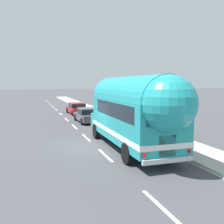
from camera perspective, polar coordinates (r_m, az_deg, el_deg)
ground_plane at (r=15.39m, az=-3.99°, el=-7.52°), size 300.00×300.00×0.00m
lane_markings at (r=28.05m, az=-5.59°, el=-1.16°), size 3.61×80.00×0.01m
sidewalk_slab at (r=26.15m, az=0.66°, el=-1.53°), size 2.57×90.00×0.15m
painted_bus at (r=13.69m, az=5.07°, el=0.53°), size 2.66×10.35×4.12m
car_lead at (r=24.32m, az=-5.58°, el=-0.61°), size 2.00×4.37×1.37m
car_second at (r=31.03m, az=-7.96°, el=0.91°), size 2.06×4.70×1.37m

